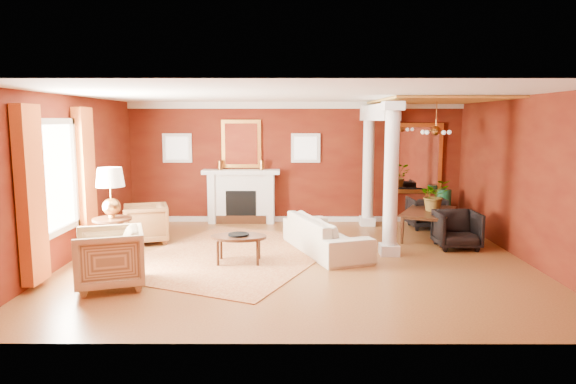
{
  "coord_description": "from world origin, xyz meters",
  "views": [
    {
      "loc": [
        -0.14,
        -8.92,
        2.47
      ],
      "look_at": [
        -0.17,
        0.47,
        1.15
      ],
      "focal_mm": 32.0,
      "sensor_mm": 36.0,
      "label": 1
    }
  ],
  "objects_px": {
    "sofa": "(326,228)",
    "armchair_stripe": "(109,255)",
    "armchair_leopard": "(146,222)",
    "side_table": "(111,197)",
    "dining_table": "(430,216)",
    "coffee_table": "(239,238)"
  },
  "relations": [
    {
      "from": "armchair_stripe",
      "to": "side_table",
      "type": "xyz_separation_m",
      "value": [
        -0.43,
        1.41,
        0.65
      ]
    },
    {
      "from": "side_table",
      "to": "coffee_table",
      "type": "bearing_deg",
      "value": -2.92
    },
    {
      "from": "side_table",
      "to": "sofa",
      "type": "bearing_deg",
      "value": 9.74
    },
    {
      "from": "armchair_leopard",
      "to": "side_table",
      "type": "distance_m",
      "value": 1.54
    },
    {
      "from": "armchair_leopard",
      "to": "coffee_table",
      "type": "bearing_deg",
      "value": 37.25
    },
    {
      "from": "coffee_table",
      "to": "dining_table",
      "type": "xyz_separation_m",
      "value": [
        3.83,
        1.92,
        0.02
      ]
    },
    {
      "from": "armchair_leopard",
      "to": "dining_table",
      "type": "bearing_deg",
      "value": 77.58
    },
    {
      "from": "armchair_stripe",
      "to": "coffee_table",
      "type": "distance_m",
      "value": 2.21
    },
    {
      "from": "armchair_leopard",
      "to": "armchair_stripe",
      "type": "xyz_separation_m",
      "value": [
        0.23,
        -2.77,
        0.05
      ]
    },
    {
      "from": "sofa",
      "to": "coffee_table",
      "type": "distance_m",
      "value": 1.74
    },
    {
      "from": "armchair_stripe",
      "to": "coffee_table",
      "type": "relative_size",
      "value": 1.01
    },
    {
      "from": "armchair_stripe",
      "to": "dining_table",
      "type": "relative_size",
      "value": 0.59
    },
    {
      "from": "coffee_table",
      "to": "side_table",
      "type": "height_order",
      "value": "side_table"
    },
    {
      "from": "side_table",
      "to": "dining_table",
      "type": "height_order",
      "value": "side_table"
    },
    {
      "from": "armchair_stripe",
      "to": "side_table",
      "type": "bearing_deg",
      "value": 178.72
    },
    {
      "from": "sofa",
      "to": "coffee_table",
      "type": "bearing_deg",
      "value": 96.48
    },
    {
      "from": "armchair_leopard",
      "to": "side_table",
      "type": "xyz_separation_m",
      "value": [
        -0.19,
        -1.36,
        0.7
      ]
    },
    {
      "from": "armchair_stripe",
      "to": "dining_table",
      "type": "xyz_separation_m",
      "value": [
        5.63,
        3.21,
        -0.03
      ]
    },
    {
      "from": "sofa",
      "to": "armchair_stripe",
      "type": "height_order",
      "value": "armchair_stripe"
    },
    {
      "from": "armchair_leopard",
      "to": "coffee_table",
      "type": "relative_size",
      "value": 0.91
    },
    {
      "from": "armchair_leopard",
      "to": "coffee_table",
      "type": "height_order",
      "value": "armchair_leopard"
    },
    {
      "from": "sofa",
      "to": "armchair_stripe",
      "type": "relative_size",
      "value": 2.37
    }
  ]
}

